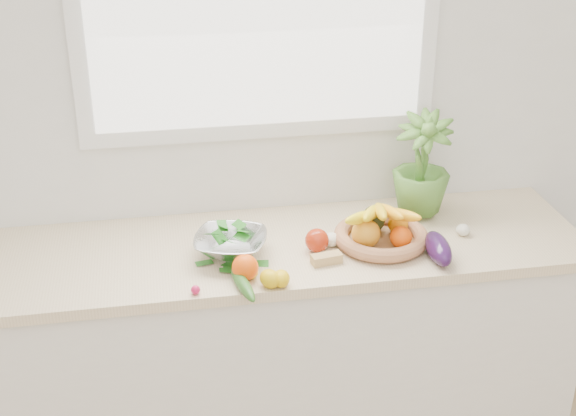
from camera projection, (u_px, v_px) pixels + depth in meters
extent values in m
cube|color=white|center=(259.00, 97.00, 2.91)|extent=(4.50, 0.02, 2.70)
cube|color=silver|center=(274.00, 353.00, 3.05)|extent=(2.20, 0.58, 0.86)
cube|color=beige|center=(273.00, 249.00, 2.85)|extent=(2.24, 0.62, 0.04)
sphere|color=#F54F07|center=(245.00, 267.00, 2.61)|extent=(0.10, 0.10, 0.09)
ellipsoid|color=#FFB50D|center=(249.00, 270.00, 2.63)|extent=(0.08, 0.09, 0.06)
ellipsoid|color=#E5B40C|center=(281.00, 279.00, 2.58)|extent=(0.07, 0.08, 0.06)
ellipsoid|color=#E1B00C|center=(270.00, 279.00, 2.58)|extent=(0.09, 0.10, 0.06)
sphere|color=#AA260D|center=(317.00, 240.00, 2.79)|extent=(0.08, 0.08, 0.08)
cube|color=tan|center=(327.00, 259.00, 2.72)|extent=(0.11, 0.06, 0.03)
ellipsoid|color=silver|center=(463.00, 230.00, 2.90)|extent=(0.06, 0.06, 0.04)
ellipsoid|color=silver|center=(331.00, 240.00, 2.83)|extent=(0.08, 0.08, 0.05)
ellipsoid|color=beige|center=(423.00, 245.00, 2.80)|extent=(0.06, 0.06, 0.04)
ellipsoid|color=#2A103B|center=(438.00, 248.00, 2.73)|extent=(0.09, 0.21, 0.08)
ellipsoid|color=#234E17|center=(243.00, 284.00, 2.57)|extent=(0.08, 0.23, 0.04)
sphere|color=#D01A4F|center=(196.00, 290.00, 2.55)|extent=(0.04, 0.04, 0.03)
imported|color=#4F832F|center=(422.00, 163.00, 2.97)|extent=(0.27, 0.27, 0.38)
cylinder|color=tan|center=(381.00, 242.00, 2.85)|extent=(0.33, 0.33, 0.01)
torus|color=#B87B51|center=(381.00, 236.00, 2.84)|extent=(0.39, 0.39, 0.05)
sphere|color=orange|center=(366.00, 233.00, 2.79)|extent=(0.12, 0.12, 0.10)
sphere|color=#F85207|center=(401.00, 237.00, 2.79)|extent=(0.09, 0.09, 0.08)
sphere|color=orange|center=(398.00, 224.00, 2.88)|extent=(0.08, 0.08, 0.07)
ellipsoid|color=#232F15|center=(373.00, 219.00, 2.88)|extent=(0.10, 0.10, 0.10)
ellipsoid|color=yellow|center=(362.00, 217.00, 2.78)|extent=(0.19, 0.18, 0.10)
ellipsoid|color=yellow|center=(371.00, 213.00, 2.78)|extent=(0.14, 0.22, 0.10)
ellipsoid|color=#E9B313|center=(381.00, 212.00, 2.78)|extent=(0.08, 0.23, 0.10)
ellipsoid|color=#FFAA15|center=(389.00, 212.00, 2.79)|extent=(0.07, 0.23, 0.10)
ellipsoid|color=#FFB115|center=(398.00, 214.00, 2.80)|extent=(0.14, 0.22, 0.10)
cylinder|color=silver|center=(231.00, 254.00, 2.76)|extent=(0.12, 0.12, 0.02)
imported|color=silver|center=(231.00, 244.00, 2.75)|extent=(0.31, 0.31, 0.06)
ellipsoid|color=#19651B|center=(230.00, 234.00, 2.73)|extent=(0.23, 0.23, 0.08)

